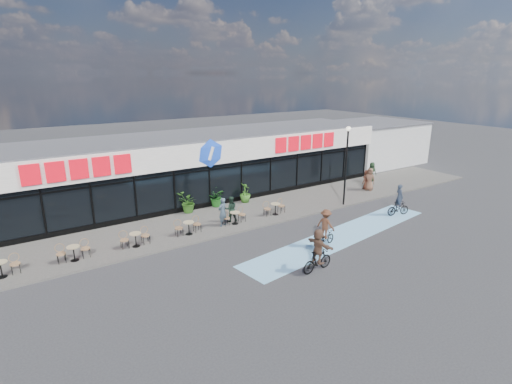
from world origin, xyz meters
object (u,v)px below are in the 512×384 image
pedestrian_c (366,180)px  cyclist_a (325,230)px  potted_plant_right (215,197)px  patron_left (222,212)px  lamp_post (346,159)px  patron_right (231,209)px  potted_plant_mid (245,193)px  pedestrian_a (370,179)px  cyclist_b (399,204)px  potted_plant_left (188,203)px  pedestrian_b (372,172)px  bistro_set_0 (1,267)px

pedestrian_c → cyclist_a: (-9.88, -6.05, 0.02)m
cyclist_a → potted_plant_right: bearing=102.5°
patron_left → cyclist_a: size_ratio=0.85×
lamp_post → potted_plant_right: size_ratio=4.02×
patron_right → cyclist_a: bearing=132.3°
potted_plant_mid → pedestrian_a: bearing=-16.0°
patron_left → cyclist_a: cyclist_a is taller
patron_left → pedestrian_a: pedestrian_a is taller
patron_right → patron_left: bearing=45.3°
pedestrian_a → pedestrian_c: pedestrian_a is taller
potted_plant_mid → patron_left: 4.71m
pedestrian_c → cyclist_b: bearing=55.2°
potted_plant_left → patron_right: bearing=-61.7°
lamp_post → potted_plant_right: bearing=149.7°
potted_plant_left → potted_plant_mid: potted_plant_left is taller
lamp_post → potted_plant_mid: (-5.39, 4.17, -2.48)m
pedestrian_b → pedestrian_c: bearing=111.3°
patron_left → pedestrian_b: bearing=167.8°
potted_plant_left → patron_left: bearing=-76.7°
potted_plant_left → potted_plant_mid: bearing=-1.8°
lamp_post → pedestrian_a: lamp_post is taller
bistro_set_0 → cyclist_a: bearing=-20.1°
potted_plant_right → pedestrian_b: (14.11, -1.18, 0.13)m
lamp_post → patron_left: 9.26m
pedestrian_a → pedestrian_c: bearing=149.1°
potted_plant_right → pedestrian_c: pedestrian_c is taller
lamp_post → pedestrian_a: (4.16, 1.44, -2.29)m
potted_plant_right → patron_right: 3.07m
pedestrian_b → potted_plant_right: bearing=73.6°
bistro_set_0 → potted_plant_mid: bearing=12.1°
cyclist_b → cyclist_a: bearing=-172.2°
potted_plant_mid → potted_plant_left: bearing=178.2°
potted_plant_left → pedestrian_b: size_ratio=0.87×
lamp_post → patron_right: 8.58m
lamp_post → cyclist_a: bearing=-143.0°
pedestrian_a → pedestrian_b: size_ratio=1.10×
cyclist_a → potted_plant_left: bearing=115.0°
bistro_set_0 → pedestrian_b: 26.70m
potted_plant_mid → pedestrian_b: pedestrian_b is taller
potted_plant_left → cyclist_b: (11.23, -7.60, -0.03)m
pedestrian_c → cyclist_b: 5.72m
potted_plant_right → pedestrian_b: pedestrian_b is taller
potted_plant_mid → cyclist_b: bearing=-47.1°
lamp_post → cyclist_a: 7.49m
potted_plant_left → pedestrian_a: size_ratio=0.79×
pedestrian_c → pedestrian_b: bearing=-154.2°
bistro_set_0 → potted_plant_left: (10.42, 3.30, 0.23)m
pedestrian_c → patron_left: bearing=-4.0°
pedestrian_b → cyclist_b: (-4.95, -6.55, -0.14)m
lamp_post → potted_plant_mid: bearing=142.3°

